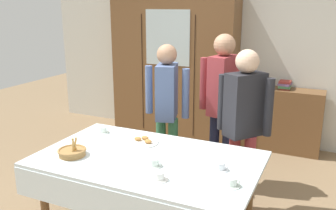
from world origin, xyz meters
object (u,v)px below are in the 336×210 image
object	(u,v)px
person_by_cabinet	(244,117)
wall_cabinet	(174,66)
bread_basket	(72,152)
tea_cup_center	(220,167)
person_beside_shelf	(167,102)
tea_cup_far_right	(103,130)
tea_cup_back_edge	(154,163)
tea_cup_front_edge	(232,182)
pastry_plate	(143,142)
spoon_front_edge	(176,151)
person_behind_table_left	(222,96)
book_stack	(285,85)
bookshelf_low	(282,120)
dining_table	(146,169)
tea_cup_near_right	(159,177)
spoon_far_left	(86,144)

from	to	relation	value
person_by_cabinet	wall_cabinet	bearing A→B (deg)	130.68
bread_basket	tea_cup_center	bearing A→B (deg)	12.03
person_beside_shelf	tea_cup_far_right	bearing A→B (deg)	-119.99
tea_cup_back_edge	tea_cup_front_edge	world-z (taller)	same
pastry_plate	spoon_front_edge	bearing A→B (deg)	-9.16
pastry_plate	person_by_cabinet	world-z (taller)	person_by_cabinet
wall_cabinet	spoon_front_edge	world-z (taller)	wall_cabinet
person_behind_table_left	person_beside_shelf	bearing A→B (deg)	-157.39
tea_cup_front_edge	person_behind_table_left	size ratio (longest dim) A/B	0.08
person_beside_shelf	book_stack	bearing A→B (deg)	57.04
bookshelf_low	tea_cup_center	world-z (taller)	bookshelf_low
pastry_plate	person_behind_table_left	xyz separation A→B (m)	(0.45, 0.97, 0.26)
tea_cup_center	tea_cup_far_right	bearing A→B (deg)	166.12
bookshelf_low	bread_basket	xyz separation A→B (m)	(-1.33, -2.84, 0.37)
dining_table	person_by_cabinet	world-z (taller)	person_by_cabinet
tea_cup_far_right	tea_cup_front_edge	bearing A→B (deg)	-20.26
tea_cup_center	person_beside_shelf	xyz separation A→B (m)	(-0.91, 0.99, 0.17)
bookshelf_low	person_behind_table_left	size ratio (longest dim) A/B	0.62
tea_cup_near_right	person_beside_shelf	size ratio (longest dim) A/B	0.08
wall_cabinet	tea_cup_far_right	bearing A→B (deg)	-84.37
tea_cup_front_edge	bread_basket	world-z (taller)	bread_basket
tea_cup_back_edge	pastry_plate	distance (m)	0.51
tea_cup_center	tea_cup_back_edge	size ratio (longest dim) A/B	1.00
tea_cup_front_edge	spoon_front_edge	world-z (taller)	tea_cup_front_edge
tea_cup_back_edge	tea_cup_front_edge	bearing A→B (deg)	-5.28
tea_cup_front_edge	spoon_far_left	size ratio (longest dim) A/B	1.09
tea_cup_front_edge	person_beside_shelf	distance (m)	1.61
person_beside_shelf	tea_cup_front_edge	bearing A→B (deg)	-48.60
tea_cup_center	spoon_far_left	size ratio (longest dim) A/B	1.09
spoon_front_edge	tea_cup_front_edge	bearing A→B (deg)	-33.79
dining_table	tea_cup_far_right	size ratio (longest dim) A/B	14.08
tea_cup_center	tea_cup_near_right	world-z (taller)	same
person_behind_table_left	spoon_far_left	bearing A→B (deg)	-126.57
person_beside_shelf	tea_cup_center	bearing A→B (deg)	-47.34
pastry_plate	tea_cup_far_right	bearing A→B (deg)	171.74
tea_cup_front_edge	spoon_far_left	bearing A→B (deg)	171.43
book_stack	person_by_cabinet	world-z (taller)	person_by_cabinet
book_stack	person_behind_table_left	world-z (taller)	person_behind_table_left
wall_cabinet	tea_cup_near_right	xyz separation A→B (m)	(1.17, -2.88, -0.30)
tea_cup_center	tea_cup_far_right	distance (m)	1.34
bread_basket	person_by_cabinet	bearing A→B (deg)	41.05
tea_cup_near_right	tea_cup_far_right	distance (m)	1.16
bookshelf_low	tea_cup_front_edge	size ratio (longest dim) A/B	8.18
tea_cup_near_right	person_beside_shelf	xyz separation A→B (m)	(-0.56, 1.34, 0.17)
tea_cup_back_edge	spoon_front_edge	size ratio (longest dim) A/B	1.09
tea_cup_back_edge	spoon_far_left	size ratio (longest dim) A/B	1.09
wall_cabinet	tea_cup_front_edge	bearing A→B (deg)	-58.77
wall_cabinet	tea_cup_front_edge	xyz separation A→B (m)	(1.67, -2.75, -0.29)
bookshelf_low	pastry_plate	bearing A→B (deg)	-111.68
wall_cabinet	bread_basket	size ratio (longest dim) A/B	9.16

